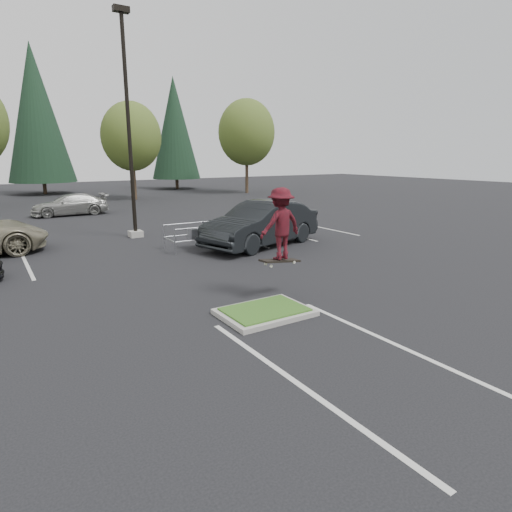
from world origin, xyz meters
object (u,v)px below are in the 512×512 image
light_pole (130,140)px  conif_b (36,114)px  skateboarder (281,224)px  car_far_silver (70,205)px  decid_c (131,139)px  cart_corral (201,233)px  conif_c (175,128)px  decid_d (246,135)px  car_r_charc (261,224)px

light_pole → conif_b: bearing=91.0°
skateboarder → conif_b: bearing=-91.0°
conif_b → car_far_silver: size_ratio=3.05×
light_pole → skateboarder: size_ratio=4.78×
decid_c → cart_corral: bearing=-100.2°
decid_c → conif_c: bearing=50.4°
decid_d → conif_c: 10.04m
decid_c → conif_b: conif_b is taller
light_pole → cart_corral: bearing=-68.4°
conif_b → car_r_charc: bearing=-82.3°
car_r_charc → car_far_silver: size_ratio=1.23×
decid_d → car_r_charc: size_ratio=1.61×
decid_c → conif_c: 12.65m
decid_c → conif_c: (8.01, 9.67, 1.59)m
skateboarder → car_r_charc: skateboarder is taller
cart_corral → skateboarder: skateboarder is taller
decid_c → decid_d: bearing=2.4°
light_pole → decid_d: 25.37m
cart_corral → car_r_charc: 2.64m
conif_b → car_far_silver: (-0.74, -18.50, -7.16)m
car_r_charc → conif_c: bearing=147.1°
conif_c → cart_corral: bearing=-110.7°
cart_corral → car_r_charc: (2.42, -1.01, 0.30)m
skateboarder → car_far_silver: bearing=-87.5°
conif_c → conif_b: bearing=175.9°
cart_corral → car_far_silver: size_ratio=0.79×
car_r_charc → conif_b: bearing=171.0°
conif_b → light_pole: bearing=-89.0°
conif_b → skateboarder: conif_b is taller
conif_c → decid_d: bearing=-66.5°
cart_corral → skateboarder: size_ratio=1.77×
decid_d → car_far_silver: decid_d is taller
cart_corral → skateboarder: 7.20m
conif_b → car_far_silver: conif_b is taller
decid_d → conif_b: conif_b is taller
decid_d → conif_b: bearing=150.5°
light_pole → cart_corral: size_ratio=2.71×
conif_c → skateboarder: size_ratio=5.90×
decid_c → skateboarder: decid_c is taller
decid_c → car_r_charc: decid_c is taller
conif_b → car_r_charc: 34.49m
light_pole → conif_b: conif_b is taller
conif_c → cart_corral: (-11.92, -31.49, -6.19)m
decid_d → skateboarder: (-16.82, -29.33, -3.87)m
car_r_charc → decid_c: bearing=159.6°
cart_corral → conif_b: bearing=94.8°
decid_d → cart_corral: 27.91m
car_far_silver → car_r_charc: bearing=19.6°
light_pole → conif_b: size_ratio=0.70×
light_pole → decid_d: light_pole is taller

